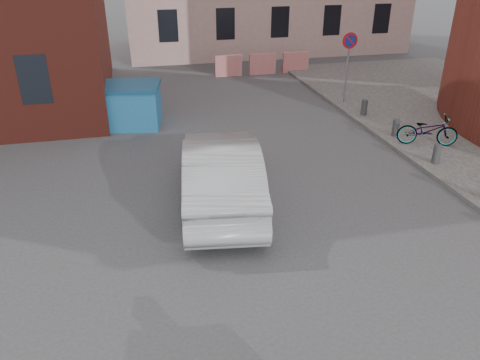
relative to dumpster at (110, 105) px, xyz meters
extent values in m
plane|color=#38383A|center=(2.92, -9.08, -0.72)|extent=(120.00, 120.00, 0.00)
cylinder|color=gray|center=(8.92, 0.42, 0.70)|extent=(0.07, 0.07, 2.60)
cylinder|color=red|center=(8.92, 0.40, 1.75)|extent=(0.60, 0.03, 0.60)
cylinder|color=navy|center=(8.92, 0.38, 1.75)|extent=(0.44, 0.03, 0.44)
cylinder|color=#3A3A3D|center=(8.92, -5.68, -0.33)|extent=(0.22, 0.22, 0.55)
cylinder|color=#3A3A3D|center=(8.92, -3.48, -0.33)|extent=(0.22, 0.22, 0.55)
cylinder|color=#3A3A3D|center=(8.92, -1.28, -0.33)|extent=(0.22, 0.22, 0.55)
cube|color=red|center=(5.42, 5.92, -0.22)|extent=(1.30, 0.18, 1.00)
cube|color=red|center=(7.12, 5.92, -0.22)|extent=(1.30, 0.18, 1.00)
cube|color=red|center=(8.82, 5.92, -0.22)|extent=(1.30, 0.18, 1.00)
cube|color=#206398|center=(0.00, 0.00, -0.06)|extent=(3.55, 2.19, 1.33)
cube|color=navy|center=(0.00, 0.00, 0.66)|extent=(3.68, 2.32, 0.11)
imported|color=#9C9EA3|center=(2.64, -6.29, 0.10)|extent=(2.42, 5.19, 1.64)
imported|color=black|center=(9.45, -4.38, -0.14)|extent=(1.89, 1.24, 0.94)
camera|label=1|loc=(0.77, -16.14, 4.85)|focal=35.00mm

